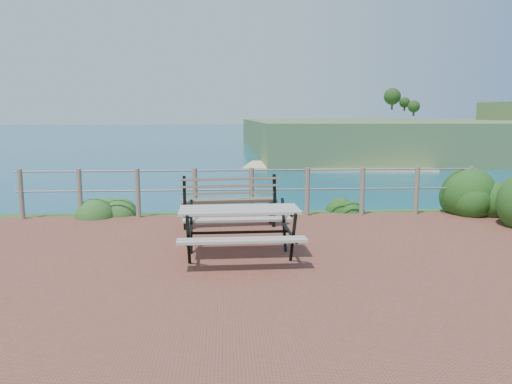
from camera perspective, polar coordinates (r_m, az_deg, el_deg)
ground at (r=7.04m, az=0.88°, el=-8.36°), size 10.00×7.00×0.12m
ocean at (r=206.72m, az=-3.29°, el=8.15°), size 1200.00×1200.00×0.00m
safety_railing at (r=10.18m, az=-0.51°, el=0.29°), size 9.40×0.10×1.00m
picnic_table at (r=7.25m, az=-1.91°, el=-4.06°), size 1.74×1.49×0.72m
park_bench at (r=9.24m, az=-3.13°, el=-0.09°), size 1.80×0.60×0.99m
shrub_right_edge at (r=11.46m, az=24.08°, el=-2.44°), size 1.14×1.14×1.63m
shrub_lip_west at (r=10.91m, az=-16.44°, el=-2.56°), size 0.82×0.82×0.58m
shrub_lip_east at (r=11.20m, az=10.46°, el=-2.06°), size 0.71×0.71×0.43m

